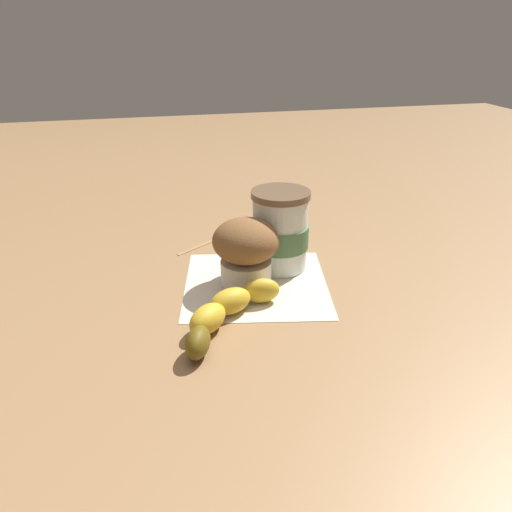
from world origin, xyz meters
name	(u,v)px	position (x,y,z in m)	size (l,w,h in m)	color
ground_plane	(256,284)	(0.00, 0.00, 0.00)	(3.00, 3.00, 0.00)	#936D47
paper_napkin	(256,284)	(0.00, 0.00, 0.00)	(0.22, 0.22, 0.00)	beige
coffee_cup	(280,231)	(-0.05, 0.05, 0.06)	(0.09, 0.09, 0.13)	silver
muffin	(246,249)	(-0.01, -0.01, 0.06)	(0.10, 0.10, 0.10)	white
banana	(225,312)	(0.10, -0.07, 0.02)	(0.15, 0.15, 0.04)	gold
sugar_packet	(230,239)	(-0.17, -0.01, 0.00)	(0.05, 0.03, 0.01)	white
wooden_stirrer	(202,245)	(-0.16, -0.06, 0.00)	(0.11, 0.01, 0.00)	#9E7547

